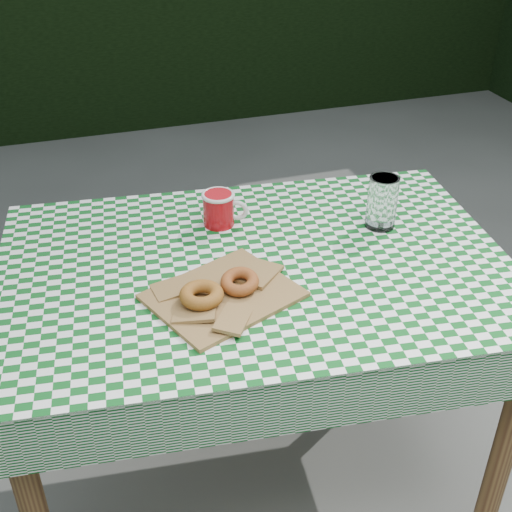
{
  "coord_description": "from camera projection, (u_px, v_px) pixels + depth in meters",
  "views": [
    {
      "loc": [
        -0.33,
        -1.34,
        1.68
      ],
      "look_at": [
        0.09,
        -0.01,
        0.79
      ],
      "focal_mm": 46.79,
      "sensor_mm": 36.0,
      "label": 1
    }
  ],
  "objects": [
    {
      "name": "bagel_back",
      "position": [
        240.0,
        282.0,
        1.55
      ],
      "size": [
        0.13,
        0.13,
        0.03
      ],
      "primitive_type": "torus",
      "rotation": [
        0.0,
        0.0,
        -0.62
      ],
      "color": "#96521F",
      "rests_on": "paper_bag"
    },
    {
      "name": "coffee_mug",
      "position": [
        219.0,
        209.0,
        1.82
      ],
      "size": [
        0.22,
        0.22,
        0.09
      ],
      "primitive_type": null,
      "rotation": [
        0.0,
        0.0,
        -0.44
      ],
      "color": "#A80A11",
      "rests_on": "tablecloth"
    },
    {
      "name": "bagel_front",
      "position": [
        202.0,
        295.0,
        1.51
      ],
      "size": [
        0.13,
        0.13,
        0.03
      ],
      "primitive_type": "torus",
      "rotation": [
        0.0,
        0.0,
        -0.3
      ],
      "color": "#915E1E",
      "rests_on": "paper_bag"
    },
    {
      "name": "paper_bag",
      "position": [
        223.0,
        294.0,
        1.55
      ],
      "size": [
        0.39,
        0.36,
        0.02
      ],
      "primitive_type": "cube",
      "rotation": [
        0.0,
        0.0,
        0.39
      ],
      "color": "olive",
      "rests_on": "tablecloth"
    },
    {
      "name": "ground",
      "position": [
        228.0,
        472.0,
        2.06
      ],
      "size": [
        60.0,
        60.0,
        0.0
      ],
      "primitive_type": "plane",
      "color": "#52524D",
      "rests_on": "ground"
    },
    {
      "name": "tablecloth",
      "position": [
        256.0,
        264.0,
        1.68
      ],
      "size": [
        1.37,
        1.0,
        0.01
      ],
      "primitive_type": "cube",
      "rotation": [
        0.0,
        0.0,
        -0.11
      ],
      "color": "#0C511A",
      "rests_on": "table"
    },
    {
      "name": "table",
      "position": [
        256.0,
        376.0,
        1.88
      ],
      "size": [
        1.35,
        0.98,
        0.75
      ],
      "primitive_type": "cube",
      "rotation": [
        0.0,
        0.0,
        -0.11
      ],
      "color": "#50301B",
      "rests_on": "ground"
    },
    {
      "name": "drinking_glass",
      "position": [
        382.0,
        202.0,
        1.79
      ],
      "size": [
        0.09,
        0.09,
        0.15
      ],
      "primitive_type": "cylinder",
      "rotation": [
        0.0,
        0.0,
        -0.15
      ],
      "color": "white",
      "rests_on": "tablecloth"
    }
  ]
}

